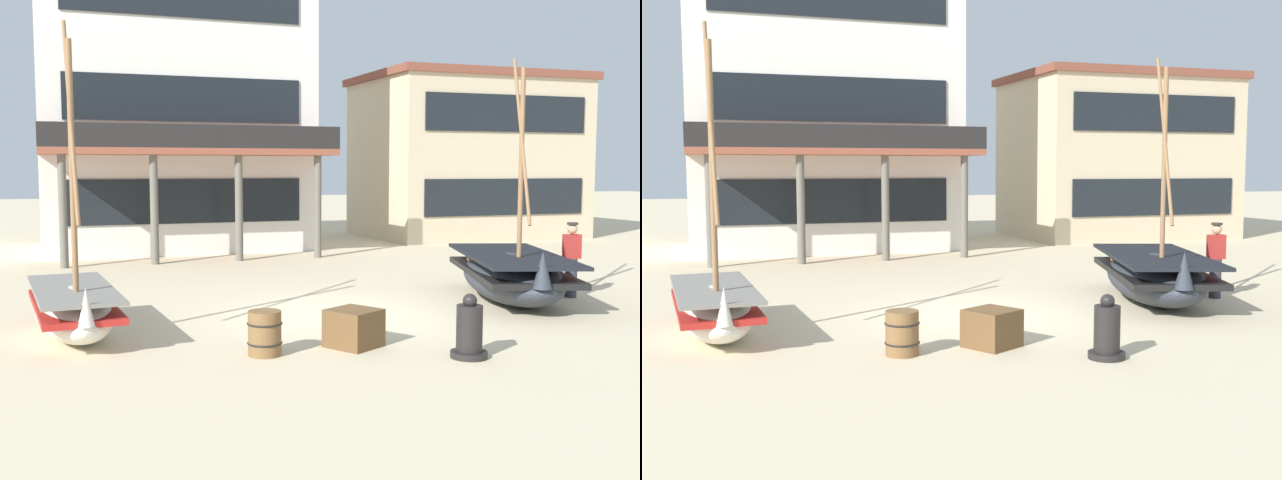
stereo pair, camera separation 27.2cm
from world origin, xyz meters
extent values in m
plane|color=beige|center=(0.00, 0.00, 0.00)|extent=(120.00, 120.00, 0.00)
ellipsoid|color=silver|center=(-4.96, -0.22, 0.43)|extent=(1.54, 3.84, 0.85)
cube|color=red|center=(-4.96, -0.22, 0.53)|extent=(1.54, 3.69, 0.10)
cube|color=gray|center=(-4.96, -0.22, 0.82)|extent=(1.57, 3.77, 0.06)
cone|color=silver|center=(-4.82, -2.02, 0.81)|extent=(0.27, 0.27, 0.60)
cylinder|color=olive|center=(-4.92, -0.69, 2.79)|extent=(0.10, 0.10, 4.39)
cylinder|color=olive|center=(-4.92, -0.69, 3.69)|extent=(0.18, 1.41, 3.41)
cube|color=olive|center=(-4.98, 0.06, 0.73)|extent=(1.21, 0.25, 0.06)
ellipsoid|color=#2D333D|center=(4.15, 0.22, 0.52)|extent=(3.27, 5.01, 1.04)
cube|color=black|center=(4.15, 0.22, 0.65)|extent=(3.23, 4.84, 0.12)
cube|color=black|center=(4.15, 0.22, 1.00)|extent=(3.29, 4.94, 0.07)
cone|color=#2D333D|center=(3.43, -1.89, 0.99)|extent=(0.47, 0.47, 0.73)
cylinder|color=olive|center=(3.97, -0.33, 2.84)|extent=(0.10, 0.10, 4.23)
cylinder|color=olive|center=(3.97, -0.33, 3.49)|extent=(0.56, 1.48, 3.50)
cube|color=olive|center=(4.27, 0.55, 0.88)|extent=(1.73, 0.72, 0.06)
cylinder|color=#33333D|center=(5.68, 0.16, 0.44)|extent=(0.26, 0.26, 0.88)
cube|color=#B22D28|center=(5.68, 0.16, 1.15)|extent=(0.38, 0.25, 0.54)
sphere|color=tan|center=(5.68, 0.16, 1.54)|extent=(0.22, 0.22, 0.22)
cylinder|color=#2D2823|center=(5.68, 0.16, 1.66)|extent=(0.24, 0.24, 0.05)
cylinder|color=black|center=(0.71, -3.84, 0.05)|extent=(0.57, 0.57, 0.10)
cylinder|color=black|center=(0.71, -3.84, 0.46)|extent=(0.40, 0.40, 0.72)
sphere|color=black|center=(0.71, -3.84, 0.89)|extent=(0.22, 0.22, 0.22)
cylinder|color=brown|center=(-2.20, -2.64, 0.35)|extent=(0.52, 0.52, 0.70)
torus|color=black|center=(-2.20, -2.64, 0.50)|extent=(0.56, 0.56, 0.03)
torus|color=black|center=(-2.20, -2.64, 0.20)|extent=(0.56, 0.56, 0.03)
cube|color=brown|center=(-0.69, -2.58, 0.31)|extent=(1.01, 1.01, 0.62)
cube|color=white|center=(-1.07, 13.75, 4.93)|extent=(9.06, 5.71, 9.85)
cube|color=black|center=(-1.07, 10.86, 1.81)|extent=(7.61, 0.06, 1.45)
cube|color=black|center=(-1.07, 10.86, 5.09)|extent=(7.61, 0.06, 1.45)
cube|color=brown|center=(-1.07, 9.87, 3.38)|extent=(9.06, 2.05, 0.20)
cylinder|color=#666056|center=(-4.95, 9.15, 1.64)|extent=(0.24, 0.24, 3.28)
cylinder|color=#666056|center=(-2.37, 9.15, 1.64)|extent=(0.24, 0.24, 3.28)
cylinder|color=#666056|center=(0.22, 9.15, 1.64)|extent=(0.24, 0.24, 3.28)
cylinder|color=#666056|center=(2.81, 9.15, 1.64)|extent=(0.24, 0.24, 3.28)
cube|color=black|center=(-1.07, 8.89, 3.83)|extent=(9.06, 0.08, 0.70)
cube|color=beige|center=(11.33, 14.51, 3.20)|extent=(8.37, 6.15, 6.40)
cube|color=brown|center=(11.33, 14.51, 6.55)|extent=(8.70, 6.40, 0.30)
cube|color=black|center=(11.33, 11.41, 1.76)|extent=(7.03, 0.06, 1.41)
cube|color=black|center=(11.33, 11.41, 4.96)|extent=(7.03, 0.06, 1.41)
camera|label=1|loc=(-5.27, -13.85, 2.93)|focal=42.64mm
camera|label=2|loc=(-5.01, -13.94, 2.93)|focal=42.64mm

